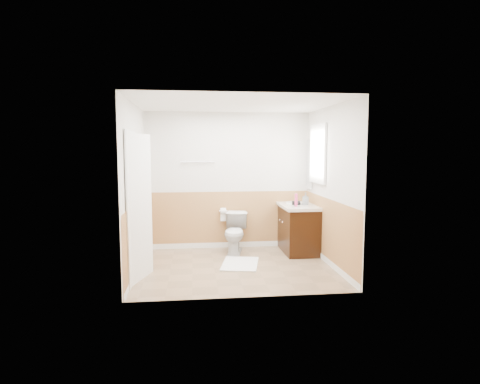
{
  "coord_description": "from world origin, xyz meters",
  "views": [
    {
      "loc": [
        -0.63,
        -6.09,
        1.82
      ],
      "look_at": [
        0.1,
        0.25,
        1.15
      ],
      "focal_mm": 30.17,
      "sensor_mm": 36.0,
      "label": 1
    }
  ],
  "objects": [
    {
      "name": "vanity_cabinet",
      "position": [
        1.21,
        0.88,
        0.4
      ],
      "size": [
        0.55,
        1.1,
        0.8
      ],
      "primitive_type": "cube",
      "color": "black",
      "rests_on": "floor"
    },
    {
      "name": "tp_roll",
      "position": [
        -0.1,
        1.23,
        0.7
      ],
      "size": [
        0.1,
        0.11,
        0.11
      ],
      "primitive_type": "cylinder",
      "rotation": [
        0.0,
        1.57,
        0.0
      ],
      "color": "white",
      "rests_on": "tp_holder_bar"
    },
    {
      "name": "soap_dispenser",
      "position": [
        1.33,
        0.81,
        0.96
      ],
      "size": [
        0.1,
        0.11,
        0.21
      ],
      "primitive_type": "imported",
      "rotation": [
        0.0,
        0.0,
        -0.08
      ],
      "color": "gray",
      "rests_on": "countertop"
    },
    {
      "name": "tp_holder_bar",
      "position": [
        -0.1,
        1.23,
        0.7
      ],
      "size": [
        0.14,
        0.02,
        0.02
      ],
      "primitive_type": "cylinder",
      "rotation": [
        0.0,
        1.57,
        0.0
      ],
      "color": "silver",
      "rests_on": "wall_back"
    },
    {
      "name": "hair_dryer_body",
      "position": [
        1.16,
        0.81,
        0.89
      ],
      "size": [
        0.14,
        0.07,
        0.07
      ],
      "primitive_type": "cylinder",
      "rotation": [
        0.0,
        1.57,
        0.0
      ],
      "color": "black",
      "rests_on": "countertop"
    },
    {
      "name": "window_glass",
      "position": [
        1.49,
        0.59,
        1.75
      ],
      "size": [
        0.01,
        0.7,
        0.9
      ],
      "primitive_type": "cube",
      "color": "white",
      "rests_on": "wall_right"
    },
    {
      "name": "wainscot_front",
      "position": [
        0.0,
        -1.29,
        0.5
      ],
      "size": [
        3.0,
        0.0,
        3.0
      ],
      "primitive_type": "plane",
      "rotation": [
        -1.57,
        0.0,
        0.0
      ],
      "color": "tan",
      "rests_on": "floor"
    },
    {
      "name": "door",
      "position": [
        -1.4,
        -0.45,
        1.02
      ],
      "size": [
        0.29,
        0.78,
        2.04
      ],
      "primitive_type": "cube",
      "rotation": [
        0.0,
        0.0,
        -0.31
      ],
      "color": "white",
      "rests_on": "wall_left"
    },
    {
      "name": "lotion_bottle",
      "position": [
        1.11,
        0.61,
        0.96
      ],
      "size": [
        0.05,
        0.05,
        0.22
      ],
      "primitive_type": "cylinder",
      "color": "#E43B7C",
      "rests_on": "countertop"
    },
    {
      "name": "wainscot_left",
      "position": [
        -1.49,
        0.0,
        0.5
      ],
      "size": [
        0.0,
        2.6,
        2.6
      ],
      "primitive_type": "plane",
      "rotation": [
        1.57,
        0.0,
        1.57
      ],
      "color": "tan",
      "rests_on": "floor"
    },
    {
      "name": "bath_mat",
      "position": [
        0.09,
        0.13,
        0.01
      ],
      "size": [
        0.7,
        0.9,
        0.02
      ],
      "primitive_type": "cube",
      "rotation": [
        0.0,
        0.0,
        -0.21
      ],
      "color": "white",
      "rests_on": "floor"
    },
    {
      "name": "wall_left",
      "position": [
        -1.5,
        0.0,
        1.25
      ],
      "size": [
        0.0,
        3.0,
        3.0
      ],
      "primitive_type": "plane",
      "rotation": [
        1.57,
        0.0,
        1.57
      ],
      "color": "silver",
      "rests_on": "floor"
    },
    {
      "name": "ceiling",
      "position": [
        0.0,
        0.0,
        2.5
      ],
      "size": [
        3.0,
        3.0,
        0.0
      ],
      "primitive_type": "plane",
      "rotation": [
        3.14,
        0.0,
        0.0
      ],
      "color": "white",
      "rests_on": "floor"
    },
    {
      "name": "tp_sheet",
      "position": [
        -0.1,
        1.23,
        0.59
      ],
      "size": [
        0.1,
        0.01,
        0.16
      ],
      "primitive_type": "cube",
      "color": "white",
      "rests_on": "tp_roll"
    },
    {
      "name": "window_frame",
      "position": [
        1.47,
        0.59,
        1.75
      ],
      "size": [
        0.04,
        0.8,
        1.0
      ],
      "primitive_type": "cube",
      "color": "white",
      "rests_on": "wall_right"
    },
    {
      "name": "wall_right",
      "position": [
        1.5,
        0.0,
        1.25
      ],
      "size": [
        0.0,
        3.0,
        3.0
      ],
      "primitive_type": "plane",
      "rotation": [
        1.57,
        0.0,
        -1.57
      ],
      "color": "silver",
      "rests_on": "floor"
    },
    {
      "name": "vanity_knob_right",
      "position": [
        0.91,
        0.98,
        0.55
      ],
      "size": [
        0.03,
        0.03,
        0.03
      ],
      "primitive_type": "sphere",
      "color": "silver",
      "rests_on": "vanity_cabinet"
    },
    {
      "name": "faucet",
      "position": [
        1.39,
        1.03,
        0.92
      ],
      "size": [
        0.02,
        0.02,
        0.14
      ],
      "primitive_type": "cylinder",
      "color": "#BCBCC3",
      "rests_on": "countertop"
    },
    {
      "name": "towel_bar",
      "position": [
        -0.55,
        1.25,
        1.6
      ],
      "size": [
        0.62,
        0.02,
        0.02
      ],
      "primitive_type": "cylinder",
      "rotation": [
        0.0,
        1.57,
        0.0
      ],
      "color": "silver",
      "rests_on": "wall_back"
    },
    {
      "name": "wainscot_right",
      "position": [
        1.49,
        0.0,
        0.5
      ],
      "size": [
        0.0,
        2.6,
        2.6
      ],
      "primitive_type": "plane",
      "rotation": [
        1.57,
        0.0,
        -1.57
      ],
      "color": "tan",
      "rests_on": "floor"
    },
    {
      "name": "countertop",
      "position": [
        1.2,
        0.88,
        0.83
      ],
      "size": [
        0.6,
        1.15,
        0.05
      ],
      "primitive_type": "cube",
      "color": "beige",
      "rests_on": "vanity_cabinet"
    },
    {
      "name": "door_knob",
      "position": [
        -1.34,
        -0.12,
        0.95
      ],
      "size": [
        0.06,
        0.06,
        0.06
      ],
      "primitive_type": "sphere",
      "color": "silver",
      "rests_on": "door"
    },
    {
      "name": "wall_back",
      "position": [
        0.0,
        1.3,
        1.25
      ],
      "size": [
        3.0,
        0.0,
        3.0
      ],
      "primitive_type": "plane",
      "rotation": [
        1.57,
        0.0,
        0.0
      ],
      "color": "silver",
      "rests_on": "floor"
    },
    {
      "name": "door_frame",
      "position": [
        -1.48,
        -0.45,
        1.03
      ],
      "size": [
        0.02,
        0.92,
        2.1
      ],
      "primitive_type": "cube",
      "color": "white",
      "rests_on": "wall_left"
    },
    {
      "name": "toilet",
      "position": [
        0.09,
        0.91,
        0.35
      ],
      "size": [
        0.53,
        0.75,
        0.7
      ],
      "primitive_type": "imported",
      "rotation": [
        0.0,
        0.0,
        -0.21
      ],
      "color": "silver",
      "rests_on": "floor"
    },
    {
      "name": "wainscot_back",
      "position": [
        0.0,
        1.29,
        0.5
      ],
      "size": [
        3.0,
        0.0,
        3.0
      ],
      "primitive_type": "plane",
      "rotation": [
        1.57,
        0.0,
        0.0
      ],
      "color": "tan",
      "rests_on": "floor"
    },
    {
      "name": "floor",
      "position": [
        0.0,
        0.0,
        0.0
      ],
      "size": [
        3.0,
        3.0,
        0.0
      ],
      "primitive_type": "plane",
      "color": "#8C7051",
      "rests_on": "ground"
    },
    {
      "name": "wall_front",
      "position": [
        0.0,
        -1.3,
        1.25
      ],
      "size": [
        3.0,
        0.0,
        3.0
      ],
      "primitive_type": "plane",
      "rotation": [
        -1.57,
        0.0,
        0.0
      ],
      "color": "silver",
      "rests_on": "floor"
    },
    {
      "name": "vanity_knob_left",
      "position": [
        0.91,
        0.78,
        0.55
      ],
      "size": [
        0.03,
        0.03,
        0.03
      ],
      "primitive_type": "sphere",
      "color": "silver",
      "rests_on": "vanity_cabinet"
    },
    {
      "name": "sink_basin",
      "position": [
        1.21,
        1.03,
        0.86
      ],
      "size": [
        0.36,
        0.36,
        0.02
      ],
      "primitive_type": "cylinder",
      "color": "white",
      "rests_on": "countertop"
    },
    {
      "name": "mirror_panel",
      "position": [
        1.48,
        1.1,
        1.55
      ],
      "size": [
        0.02,
        0.35,
        0.9
      ],
      "primitive_type": "cube",
      "color": "silver",
      "rests_on": "wall_right"
    },
    {
      "name": "hair_dryer_handle",
      "position": [
        1.13,
        0.77,
        0.86
      ],
      "size": [
        0.03,
        0.03,
        0.07
      ],
      "primitive_type": "cylinder",
      "color": "black",
      "rests_on": "countertop"
    }
  ]
}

